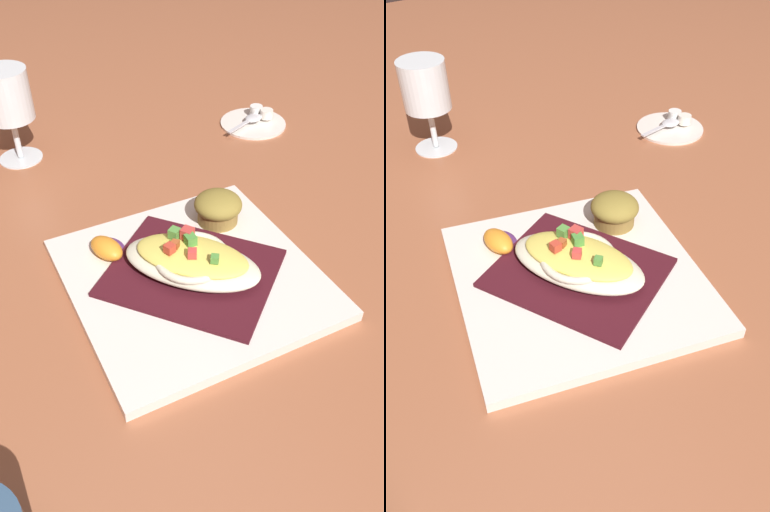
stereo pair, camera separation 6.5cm
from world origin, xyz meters
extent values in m
plane|color=#A05C3C|center=(0.00, 0.00, 0.00)|extent=(2.60, 2.60, 0.00)
cube|color=white|center=(0.00, 0.00, 0.01)|extent=(0.36, 0.36, 0.01)
cube|color=#41111A|center=(0.00, 0.00, 0.02)|extent=(0.25, 0.24, 0.01)
ellipsoid|color=beige|center=(0.00, 0.00, 0.03)|extent=(0.20, 0.16, 0.03)
torus|color=beige|center=(0.00, 0.00, 0.04)|extent=(0.13, 0.13, 0.01)
ellipsoid|color=#E5D35A|center=(0.00, 0.00, 0.05)|extent=(0.16, 0.13, 0.02)
cube|color=#C73F2B|center=(-0.01, -0.02, 0.06)|extent=(0.01, 0.01, 0.01)
cube|color=#B25227|center=(-0.02, -0.01, 0.06)|extent=(0.01, 0.01, 0.01)
cube|color=#D7403B|center=(0.01, -0.01, 0.06)|extent=(0.01, 0.01, 0.01)
cube|color=#52973D|center=(0.03, 0.01, 0.06)|extent=(0.01, 0.01, 0.01)
cube|color=#C83F39|center=(-0.02, 0.01, 0.06)|extent=(0.02, 0.02, 0.01)
cube|color=#4B943C|center=(-0.01, 0.01, 0.06)|extent=(0.02, 0.02, 0.01)
cube|color=#569941|center=(-0.03, 0.00, 0.06)|extent=(0.02, 0.02, 0.01)
cylinder|color=olive|center=(-0.06, 0.10, 0.02)|extent=(0.06, 0.06, 0.02)
ellipsoid|color=olive|center=(-0.06, 0.10, 0.04)|extent=(0.07, 0.07, 0.03)
ellipsoid|color=#4C0F23|center=(-0.06, 0.10, 0.05)|extent=(0.03, 0.03, 0.01)
ellipsoid|color=#552A63|center=(-0.11, -0.05, 0.02)|extent=(0.05, 0.04, 0.01)
ellipsoid|color=orange|center=(-0.10, -0.06, 0.03)|extent=(0.06, 0.04, 0.02)
cylinder|color=white|center=(-0.42, -0.02, 0.00)|extent=(0.07, 0.07, 0.00)
cylinder|color=white|center=(-0.42, -0.02, 0.04)|extent=(0.01, 0.01, 0.07)
cylinder|color=white|center=(-0.42, -0.02, 0.11)|extent=(0.08, 0.08, 0.08)
cylinder|color=silver|center=(-0.42, -0.02, 0.09)|extent=(0.07, 0.07, 0.04)
cylinder|color=white|center=(-0.25, 0.36, 0.00)|extent=(0.12, 0.12, 0.01)
ellipsoid|color=silver|center=(-0.25, 0.36, 0.01)|extent=(0.03, 0.04, 0.01)
cube|color=silver|center=(-0.24, 0.32, 0.01)|extent=(0.02, 0.06, 0.00)
cylinder|color=white|center=(-0.24, 0.39, 0.02)|extent=(0.02, 0.02, 0.02)
cylinder|color=white|center=(-0.26, 0.39, 0.02)|extent=(0.02, 0.02, 0.02)
camera|label=1|loc=(0.37, -0.32, 0.47)|focal=37.47mm
camera|label=2|loc=(0.41, -0.27, 0.47)|focal=37.47mm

